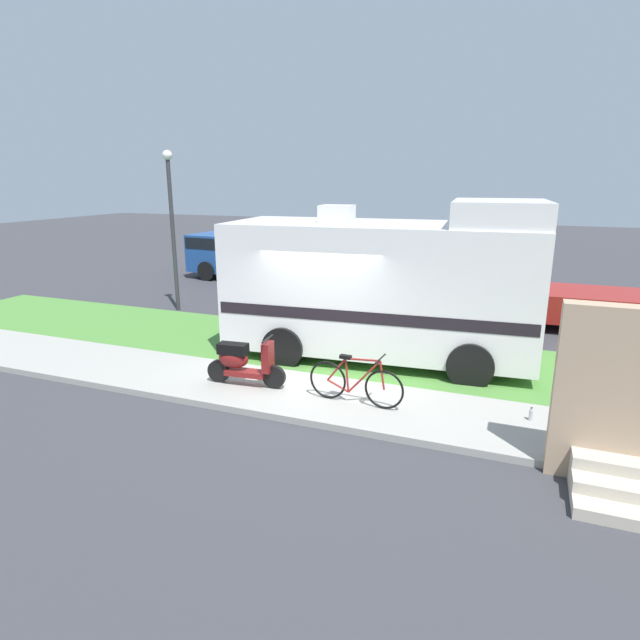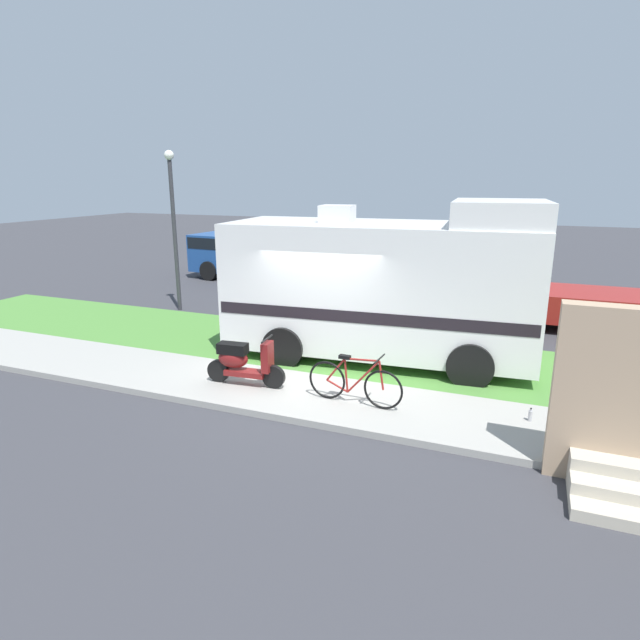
{
  "view_description": "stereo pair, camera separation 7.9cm",
  "coord_description": "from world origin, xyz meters",
  "px_view_note": "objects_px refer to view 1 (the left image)",
  "views": [
    {
      "loc": [
        3.75,
        -9.4,
        3.92
      ],
      "look_at": [
        -0.03,
        0.3,
        1.1
      ],
      "focal_mm": 29.51,
      "sensor_mm": 36.0,
      "label": 1
    },
    {
      "loc": [
        3.82,
        -9.37,
        3.92
      ],
      "look_at": [
        -0.03,
        0.3,
        1.1
      ],
      "focal_mm": 29.51,
      "sensor_mm": 36.0,
      "label": 2
    }
  ],
  "objects_px": {
    "pickup_truck_near": "(521,287)",
    "bicycle": "(355,383)",
    "street_lamp_post": "(172,217)",
    "scooter": "(243,362)",
    "bottle_green": "(531,415)",
    "pickup_truck_far": "(244,255)",
    "motorhome_rv": "(384,285)"
  },
  "relations": [
    {
      "from": "bicycle",
      "to": "bottle_green",
      "type": "distance_m",
      "value": 2.9
    },
    {
      "from": "street_lamp_post",
      "to": "pickup_truck_near",
      "type": "bearing_deg",
      "value": 13.14
    },
    {
      "from": "bicycle",
      "to": "street_lamp_post",
      "type": "bearing_deg",
      "value": 145.92
    },
    {
      "from": "scooter",
      "to": "pickup_truck_far",
      "type": "distance_m",
      "value": 11.67
    },
    {
      "from": "pickup_truck_near",
      "to": "bottle_green",
      "type": "height_order",
      "value": "pickup_truck_near"
    },
    {
      "from": "scooter",
      "to": "bottle_green",
      "type": "height_order",
      "value": "scooter"
    },
    {
      "from": "bicycle",
      "to": "bottle_green",
      "type": "relative_size",
      "value": 7.68
    },
    {
      "from": "scooter",
      "to": "bicycle",
      "type": "height_order",
      "value": "scooter"
    },
    {
      "from": "bicycle",
      "to": "pickup_truck_near",
      "type": "xyz_separation_m",
      "value": [
        2.52,
        7.17,
        0.49
      ]
    },
    {
      "from": "bicycle",
      "to": "bottle_green",
      "type": "height_order",
      "value": "bicycle"
    },
    {
      "from": "bicycle",
      "to": "pickup_truck_near",
      "type": "distance_m",
      "value": 7.61
    },
    {
      "from": "pickup_truck_near",
      "to": "bottle_green",
      "type": "distance_m",
      "value": 6.82
    },
    {
      "from": "pickup_truck_far",
      "to": "bicycle",
      "type": "bearing_deg",
      "value": -52.41
    },
    {
      "from": "pickup_truck_near",
      "to": "bottle_green",
      "type": "xyz_separation_m",
      "value": [
        0.33,
        -6.77,
        -0.78
      ]
    },
    {
      "from": "pickup_truck_near",
      "to": "bicycle",
      "type": "bearing_deg",
      "value": -109.39
    },
    {
      "from": "scooter",
      "to": "bicycle",
      "type": "bearing_deg",
      "value": -1.47
    },
    {
      "from": "bottle_green",
      "to": "motorhome_rv",
      "type": "bearing_deg",
      "value": 141.81
    },
    {
      "from": "pickup_truck_near",
      "to": "street_lamp_post",
      "type": "relative_size",
      "value": 1.11
    },
    {
      "from": "bicycle",
      "to": "street_lamp_post",
      "type": "relative_size",
      "value": 0.37
    },
    {
      "from": "pickup_truck_far",
      "to": "street_lamp_post",
      "type": "height_order",
      "value": "street_lamp_post"
    },
    {
      "from": "bicycle",
      "to": "scooter",
      "type": "bearing_deg",
      "value": 178.53
    },
    {
      "from": "pickup_truck_near",
      "to": "street_lamp_post",
      "type": "bearing_deg",
      "value": -166.86
    },
    {
      "from": "scooter",
      "to": "pickup_truck_far",
      "type": "relative_size",
      "value": 0.29
    },
    {
      "from": "pickup_truck_near",
      "to": "street_lamp_post",
      "type": "xyz_separation_m",
      "value": [
        -9.75,
        -2.28,
        1.82
      ]
    },
    {
      "from": "bicycle",
      "to": "motorhome_rv",
      "type": "bearing_deg",
      "value": 95.19
    },
    {
      "from": "motorhome_rv",
      "to": "street_lamp_post",
      "type": "height_order",
      "value": "street_lamp_post"
    },
    {
      "from": "pickup_truck_near",
      "to": "bottle_green",
      "type": "bearing_deg",
      "value": -87.17
    },
    {
      "from": "bottle_green",
      "to": "pickup_truck_near",
      "type": "bearing_deg",
      "value": 92.83
    },
    {
      "from": "street_lamp_post",
      "to": "pickup_truck_far",
      "type": "bearing_deg",
      "value": 97.11
    },
    {
      "from": "bicycle",
      "to": "street_lamp_post",
      "type": "height_order",
      "value": "street_lamp_post"
    },
    {
      "from": "motorhome_rv",
      "to": "bottle_green",
      "type": "distance_m",
      "value": 4.22
    },
    {
      "from": "pickup_truck_near",
      "to": "bottle_green",
      "type": "relative_size",
      "value": 22.96
    }
  ]
}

